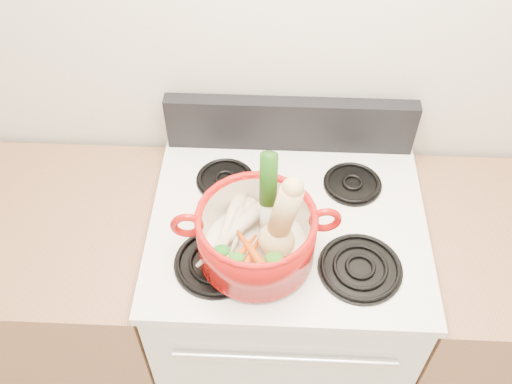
{
  "coord_description": "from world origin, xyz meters",
  "views": [
    {
      "loc": [
        -0.05,
        0.39,
        2.21
      ],
      "look_at": [
        -0.08,
        1.25,
        1.23
      ],
      "focal_mm": 40.0,
      "sensor_mm": 36.0,
      "label": 1
    }
  ],
  "objects_px": {
    "stove_body": "(282,307)",
    "leek": "(268,197)",
    "dutch_oven": "(256,235)",
    "squash": "(277,220)"
  },
  "relations": [
    {
      "from": "leek",
      "to": "squash",
      "type": "bearing_deg",
      "value": -65.0
    },
    {
      "from": "squash",
      "to": "leek",
      "type": "relative_size",
      "value": 0.86
    },
    {
      "from": "squash",
      "to": "dutch_oven",
      "type": "bearing_deg",
      "value": -171.84
    },
    {
      "from": "stove_body",
      "to": "squash",
      "type": "height_order",
      "value": "squash"
    },
    {
      "from": "squash",
      "to": "leek",
      "type": "xyz_separation_m",
      "value": [
        -0.03,
        0.06,
        0.02
      ]
    },
    {
      "from": "dutch_oven",
      "to": "squash",
      "type": "bearing_deg",
      "value": -18.64
    },
    {
      "from": "stove_body",
      "to": "squash",
      "type": "distance_m",
      "value": 0.68
    },
    {
      "from": "stove_body",
      "to": "leek",
      "type": "height_order",
      "value": "leek"
    },
    {
      "from": "stove_body",
      "to": "leek",
      "type": "xyz_separation_m",
      "value": [
        -0.06,
        -0.08,
        0.68
      ]
    },
    {
      "from": "stove_body",
      "to": "leek",
      "type": "distance_m",
      "value": 0.69
    }
  ]
}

